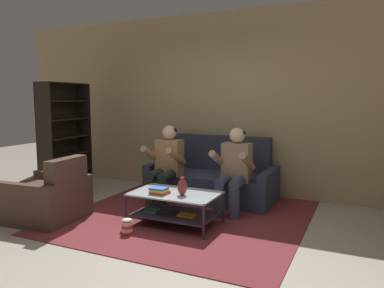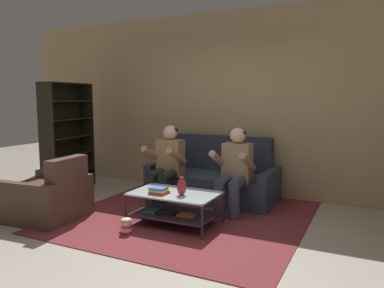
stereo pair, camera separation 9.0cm
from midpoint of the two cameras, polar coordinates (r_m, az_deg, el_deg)
name	(u,v)px [view 1 (the left image)]	position (r m, az deg, el deg)	size (l,w,h in m)	color
ground	(157,243)	(4.15, -5.97, -14.84)	(16.80, 16.80, 0.00)	#B7AD9E
back_partition	(234,104)	(6.09, 5.95, 6.13)	(8.40, 0.12, 2.90)	tan
couch	(213,179)	(5.77, 2.72, -5.42)	(1.90, 0.88, 0.95)	#2C3546
person_seated_left	(166,162)	(5.46, -4.48, -2.72)	(0.50, 0.58, 1.14)	#202823
person_seated_right	(234,167)	(5.03, 5.92, -3.56)	(0.50, 0.58, 1.15)	#38435A
coffee_table	(175,204)	(4.60, -3.25, -9.09)	(1.05, 0.65, 0.40)	silver
area_rug	(192,212)	(5.14, -0.51, -10.38)	(3.00, 3.25, 0.01)	maroon
vase	(182,187)	(4.42, -2.08, -6.53)	(0.11, 0.11, 0.22)	maroon
book_stack	(159,191)	(4.51, -5.57, -7.10)	(0.22, 0.18, 0.08)	#CC3C37
bookshelf	(63,147)	(6.61, -19.42, -0.49)	(0.39, 1.05, 1.79)	black
armchair	(46,199)	(5.17, -21.80, -7.72)	(0.96, 0.90, 0.81)	#4C352A
popcorn_tub	(127,226)	(4.41, -10.46, -12.26)	(0.12, 0.12, 0.19)	red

